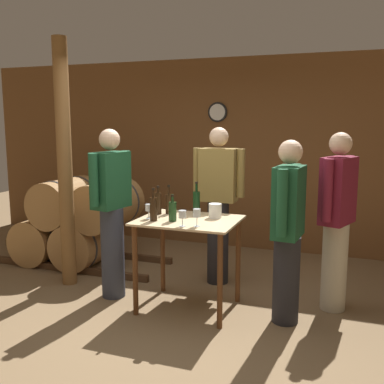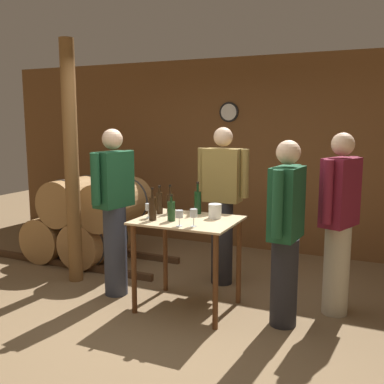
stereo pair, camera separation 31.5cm
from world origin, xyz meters
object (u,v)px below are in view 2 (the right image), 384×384
at_px(person_visitor_with_scarf, 114,209).
at_px(person_visitor_near_door, 222,202).
at_px(wooden_post, 71,164).
at_px(wine_bottle_right, 171,211).
at_px(wine_bottle_far_right, 198,202).
at_px(ice_bucket, 215,211).
at_px(person_host, 339,220).
at_px(person_visitor_bearded, 286,230).
at_px(wine_glass_near_center, 179,215).
at_px(wine_bottle_center, 170,203).
at_px(wine_glass_near_left, 149,208).
at_px(wine_glass_near_right, 194,214).
at_px(wine_bottle_left, 153,208).
at_px(wine_bottle_far_left, 160,202).

bearing_deg(person_visitor_with_scarf, person_visitor_near_door, 40.44).
xyz_separation_m(wooden_post, wine_bottle_right, (1.40, -0.30, -0.36)).
bearing_deg(wine_bottle_far_right, ice_bucket, -27.73).
relative_size(wine_bottle_right, ice_bucket, 1.83).
height_order(wooden_post, person_host, wooden_post).
bearing_deg(person_visitor_bearded, wine_glass_near_center, -160.88).
distance_m(wine_bottle_right, person_visitor_bearded, 1.07).
xyz_separation_m(wine_bottle_far_right, person_visitor_with_scarf, (-0.83, -0.27, -0.09)).
height_order(wine_bottle_center, wine_bottle_far_right, wine_bottle_far_right).
xyz_separation_m(wine_glass_near_left, person_visitor_near_door, (0.43, 0.89, -0.06)).
distance_m(wine_glass_near_right, person_host, 1.37).
bearing_deg(person_host, wine_bottle_left, -158.46).
relative_size(wine_glass_near_right, person_visitor_bearded, 0.10).
bearing_deg(wine_bottle_far_left, ice_bucket, 3.28).
distance_m(wine_bottle_right, ice_bucket, 0.43).
height_order(wine_bottle_right, wine_glass_near_right, wine_bottle_right).
distance_m(wine_bottle_left, ice_bucket, 0.60).
xyz_separation_m(person_visitor_with_scarf, person_visitor_near_door, (0.91, 0.77, 0.01)).
bearing_deg(wine_glass_near_left, wooden_post, 166.33).
xyz_separation_m(wine_bottle_left, wine_bottle_center, (0.01, 0.35, -0.01)).
height_order(wine_bottle_far_left, wine_bottle_center, wine_bottle_center).
bearing_deg(person_visitor_near_door, wine_glass_near_center, -90.46).
height_order(wooden_post, person_visitor_bearded, wooden_post).
relative_size(wine_bottle_far_left, person_host, 0.17).
distance_m(wine_bottle_right, person_visitor_near_door, 0.93).
height_order(wine_bottle_left, wine_bottle_right, wine_bottle_left).
height_order(wine_bottle_left, ice_bucket, wine_bottle_left).
bearing_deg(person_visitor_with_scarf, wine_bottle_center, 16.28).
distance_m(wine_bottle_left, person_visitor_bearded, 1.25).
bearing_deg(person_visitor_bearded, wine_bottle_far_right, 164.71).
relative_size(ice_bucket, person_visitor_bearded, 0.08).
distance_m(wine_bottle_center, person_visitor_with_scarf, 0.60).
distance_m(wine_bottle_right, person_visitor_with_scarf, 0.75).
distance_m(wine_bottle_left, wine_glass_near_center, 0.36).
bearing_deg(person_host, person_visitor_bearded, -131.29).
bearing_deg(wine_bottle_far_right, wine_bottle_right, -102.85).
bearing_deg(person_visitor_bearded, person_visitor_near_door, 138.86).
xyz_separation_m(wine_glass_near_right, person_visitor_bearded, (0.77, 0.26, -0.13)).
xyz_separation_m(wine_bottle_far_right, wine_glass_near_left, (-0.35, -0.38, -0.02)).
relative_size(wine_bottle_far_left, wine_bottle_right, 1.13).
xyz_separation_m(wine_bottle_far_right, person_visitor_near_door, (0.08, 0.51, -0.08)).
height_order(person_visitor_bearded, person_visitor_near_door, person_visitor_near_door).
relative_size(wine_bottle_left, wine_bottle_right, 1.24).
bearing_deg(person_visitor_near_door, wine_bottle_far_left, -122.90).
height_order(wine_bottle_right, wine_glass_near_left, wine_bottle_right).
bearing_deg(wine_bottle_center, wine_bottle_left, -91.16).
xyz_separation_m(ice_bucket, person_visitor_near_door, (-0.16, 0.63, -0.03)).
height_order(wine_bottle_center, wine_bottle_right, wine_bottle_center).
distance_m(wine_bottle_left, wine_bottle_far_right, 0.53).
height_order(ice_bucket, person_visitor_bearded, person_visitor_bearded).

